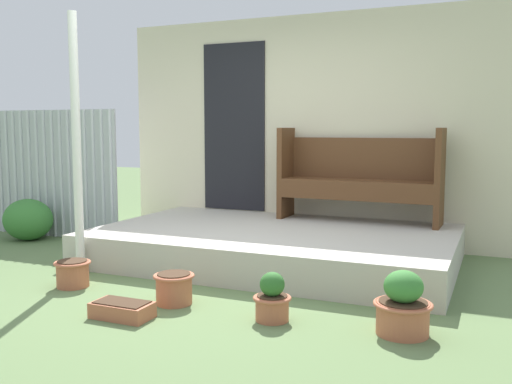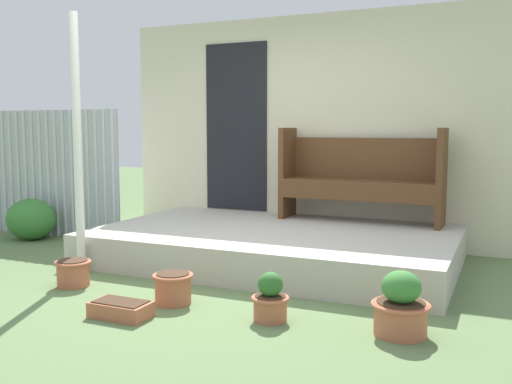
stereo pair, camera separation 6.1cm
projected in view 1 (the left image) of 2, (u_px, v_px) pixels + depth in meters
The scene contains 12 objects.
ground_plane at pixel (212, 287), 4.76m from camera, with size 24.00×24.00×0.00m, color #5B7547.
porch_slab at pixel (274, 245), 5.67m from camera, with size 3.45×2.15×0.32m.
house_wall at pixel (307, 130), 6.56m from camera, with size 4.65×0.08×2.60m.
fence_corrugated at pixel (27, 173), 7.09m from camera, with size 2.70×0.05×1.54m.
support_post at pixel (77, 145), 5.08m from camera, with size 0.08×0.08×2.34m.
bench at pixel (359, 173), 6.10m from camera, with size 1.74×0.45×1.00m.
flower_pot_left at pixel (73, 272), 4.76m from camera, with size 0.30×0.30×0.22m.
flower_pot_middle at pixel (174, 287), 4.29m from camera, with size 0.31×0.31×0.23m.
flower_pot_right at pixel (272, 299), 3.92m from camera, with size 0.27×0.27×0.34m.
flower_pot_far_right at pixel (403, 307), 3.65m from camera, with size 0.38×0.38×0.42m.
planter_box_rect at pixel (122, 310), 3.98m from camera, with size 0.42×0.23×0.12m.
shrub_by_fence at pixel (28, 220), 6.74m from camera, with size 0.59×0.53×0.49m.
Camera 1 is at (2.17, -4.12, 1.32)m, focal length 40.00 mm.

